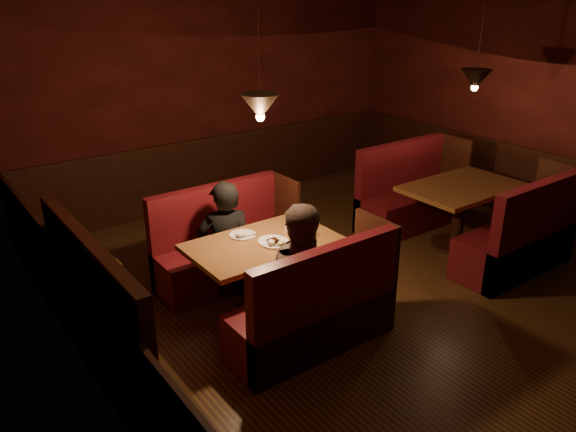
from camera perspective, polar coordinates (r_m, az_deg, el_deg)
room at (r=5.49m, az=8.72°, el=1.10°), size 6.02×7.02×2.92m
main_table at (r=5.44m, az=-2.44°, el=-4.22°), size 1.42×0.86×0.99m
main_bench_far at (r=6.18m, az=-6.45°, el=-3.52°), size 1.56×0.56×1.06m
main_bench_near at (r=5.01m, az=3.00°, el=-10.04°), size 1.56×0.56×1.06m
second_table at (r=7.13m, az=17.10°, el=1.44°), size 1.42×0.91×0.80m
second_bench_far at (r=7.73m, az=12.11°, el=1.69°), size 1.57×0.59×1.12m
second_bench_near at (r=6.82m, az=22.65°, el=-2.46°), size 1.57×0.59×1.12m
diner_a at (r=5.73m, az=-6.47°, el=-0.65°), size 0.68×0.58×1.59m
diner_b at (r=4.97m, az=1.86°, el=-3.97°), size 0.84×0.68×1.63m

